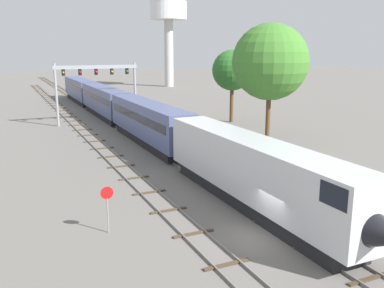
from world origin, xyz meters
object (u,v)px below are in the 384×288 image
object	(u,v)px
signal_gantry	(97,79)
stop_sign	(107,203)
water_tower	(168,15)
trackside_tree_left	(270,62)
trackside_tree_mid	(232,70)
passenger_train	(122,109)

from	to	relation	value
signal_gantry	stop_sign	bearing A→B (deg)	-101.47
signal_gantry	water_tower	distance (m)	66.09
stop_sign	trackside_tree_left	bearing A→B (deg)	37.18
signal_gantry	water_tower	size ratio (longest dim) A/B	0.47
trackside_tree_mid	trackside_tree_left	bearing A→B (deg)	-100.61
stop_sign	water_tower	bearing A→B (deg)	66.34
signal_gantry	water_tower	world-z (taller)	water_tower
trackside_tree_left	trackside_tree_mid	size ratio (longest dim) A/B	1.28
water_tower	signal_gantry	bearing A→B (deg)	-120.99
signal_gantry	trackside_tree_mid	distance (m)	19.92
water_tower	trackside_tree_mid	distance (m)	65.54
passenger_train	water_tower	size ratio (longest dim) A/B	3.45
stop_sign	trackside_tree_left	world-z (taller)	trackside_tree_left
passenger_train	stop_sign	size ratio (longest dim) A/B	30.57
signal_gantry	trackside_tree_left	size ratio (longest dim) A/B	0.88
passenger_train	trackside_tree_left	bearing A→B (deg)	-47.68
trackside_tree_left	stop_sign	bearing A→B (deg)	-142.82
stop_sign	trackside_tree_left	distance (m)	30.86
signal_gantry	passenger_train	bearing A→B (deg)	-65.19
stop_sign	trackside_tree_mid	size ratio (longest dim) A/B	0.27
stop_sign	trackside_tree_mid	distance (m)	41.06
passenger_train	trackside_tree_mid	size ratio (longest dim) A/B	8.21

